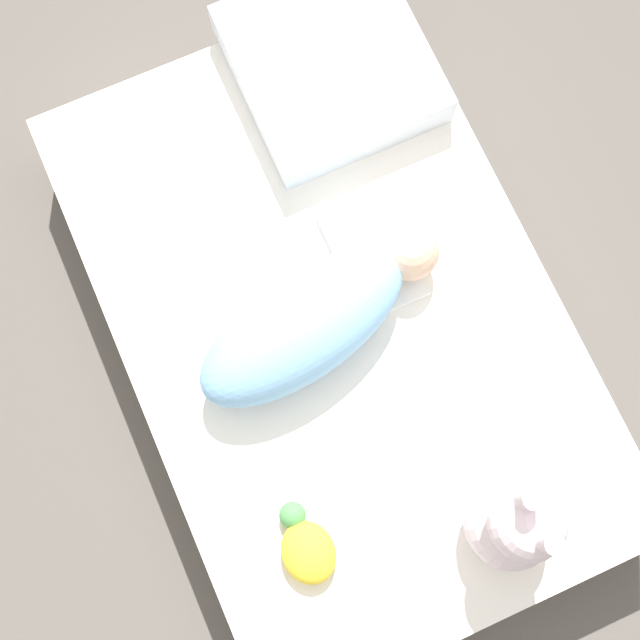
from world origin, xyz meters
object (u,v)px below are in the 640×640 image
pillow (331,64)px  bunny_plush (516,522)px  turtle_plush (306,547)px  swaddled_baby (313,319)px

pillow → bunny_plush: bunny_plush is taller
bunny_plush → turtle_plush: size_ratio=2.08×
swaddled_baby → pillow: size_ratio=1.37×
swaddled_baby → pillow: swaddled_baby is taller
pillow → turtle_plush: size_ratio=2.54×
bunny_plush → pillow: bearing=-4.9°
swaddled_baby → turtle_plush: bearing=-127.5°
bunny_plush → turtle_plush: (0.11, 0.35, -0.10)m
pillow → bunny_plush: (-0.96, 0.08, 0.08)m
swaddled_baby → pillow: (0.48, -0.25, -0.03)m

